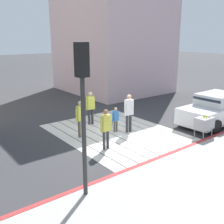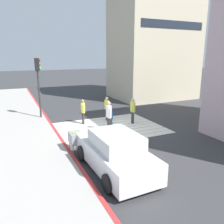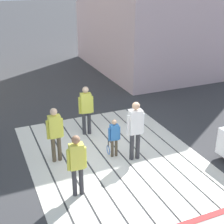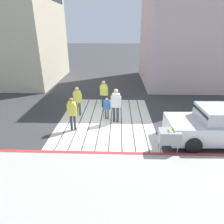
% 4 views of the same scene
% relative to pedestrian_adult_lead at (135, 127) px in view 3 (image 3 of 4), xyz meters
% --- Properties ---
extents(ground_plane, '(120.00, 120.00, 0.00)m').
position_rel_pedestrian_adult_lead_xyz_m(ground_plane, '(0.28, 0.53, -1.05)').
color(ground_plane, '#38383A').
extents(crosswalk_stripes, '(6.40, 4.90, 0.01)m').
position_rel_pedestrian_adult_lead_xyz_m(crosswalk_stripes, '(0.28, 0.53, -1.05)').
color(crosswalk_stripes, silver).
rests_on(crosswalk_stripes, ground).
extents(pedestrian_adult_lead, '(0.26, 0.53, 1.81)m').
position_rel_pedestrian_adult_lead_xyz_m(pedestrian_adult_lead, '(0.00, 0.00, 0.00)').
color(pedestrian_adult_lead, '#333338').
rests_on(pedestrian_adult_lead, ground).
extents(pedestrian_adult_trailing, '(0.23, 0.48, 1.65)m').
position_rel_pedestrian_adult_lead_xyz_m(pedestrian_adult_trailing, '(-0.95, 2.04, -0.09)').
color(pedestrian_adult_trailing, '#333338').
rests_on(pedestrian_adult_trailing, ground).
extents(pedestrian_adult_side, '(0.21, 0.49, 1.67)m').
position_rel_pedestrian_adult_lead_xyz_m(pedestrian_adult_side, '(0.80, 2.13, -0.08)').
color(pedestrian_adult_side, brown).
rests_on(pedestrian_adult_side, ground).
extents(pedestrian_teen_behind, '(0.27, 0.50, 1.71)m').
position_rel_pedestrian_adult_lead_xyz_m(pedestrian_teen_behind, '(2.07, 0.76, -0.06)').
color(pedestrian_teen_behind, '#333338').
rests_on(pedestrian_teen_behind, ground).
extents(pedestrian_child_with_racket, '(0.29, 0.38, 1.21)m').
position_rel_pedestrian_adult_lead_xyz_m(pedestrian_child_with_racket, '(0.38, 0.50, -0.38)').
color(pedestrian_child_with_racket, brown).
rests_on(pedestrian_child_with_racket, ground).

